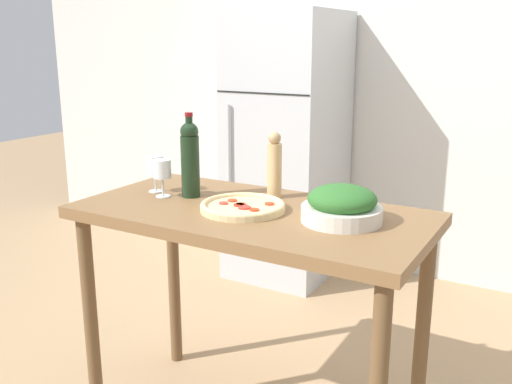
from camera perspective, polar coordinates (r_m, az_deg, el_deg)
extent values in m
cube|color=silver|center=(3.88, 14.78, 10.66)|extent=(6.40, 0.06, 2.60)
cube|color=#B7BCC1|center=(3.79, 3.13, 4.47)|extent=(0.64, 0.70, 1.74)
cube|color=black|center=(3.44, 0.54, 9.86)|extent=(0.63, 0.01, 0.01)
cylinder|color=#B2B2B7|center=(3.61, -2.71, 2.54)|extent=(0.02, 0.02, 0.78)
cube|color=brown|center=(2.13, -0.45, -2.36)|extent=(1.31, 0.66, 0.05)
cylinder|color=brown|center=(2.46, -16.18, -12.38)|extent=(0.06, 0.06, 0.90)
cylinder|color=brown|center=(2.82, -8.22, -8.32)|extent=(0.06, 0.06, 0.90)
cylinder|color=brown|center=(2.34, 16.25, -13.83)|extent=(0.06, 0.06, 0.90)
cylinder|color=black|center=(2.28, -6.59, 2.55)|extent=(0.07, 0.07, 0.25)
sphere|color=black|center=(2.26, -6.69, 6.02)|extent=(0.07, 0.07, 0.07)
cylinder|color=black|center=(2.26, -6.71, 6.76)|extent=(0.03, 0.03, 0.06)
cylinder|color=maroon|center=(2.25, -6.74, 7.71)|extent=(0.03, 0.03, 0.02)
cylinder|color=silver|center=(2.32, -9.27, -0.41)|extent=(0.06, 0.06, 0.00)
cylinder|color=silver|center=(2.31, -9.31, 0.53)|extent=(0.01, 0.01, 0.07)
cylinder|color=white|center=(2.30, -9.39, 2.31)|extent=(0.07, 0.07, 0.07)
cylinder|color=maroon|center=(2.30, -9.36, 1.64)|extent=(0.06, 0.06, 0.02)
cylinder|color=silver|center=(2.41, -9.98, 0.08)|extent=(0.06, 0.06, 0.00)
cylinder|color=silver|center=(2.40, -10.02, 0.99)|extent=(0.01, 0.01, 0.07)
cylinder|color=white|center=(2.38, -10.10, 2.71)|extent=(0.07, 0.07, 0.07)
cylinder|color=maroon|center=(2.39, -10.07, 2.08)|extent=(0.06, 0.06, 0.02)
cylinder|color=tan|center=(2.26, 1.85, 2.12)|extent=(0.06, 0.06, 0.22)
sphere|color=tan|center=(2.23, 1.88, 5.39)|extent=(0.05, 0.05, 0.05)
cylinder|color=silver|center=(1.99, 8.55, -2.19)|extent=(0.28, 0.28, 0.06)
ellipsoid|color=#2D6628|center=(1.98, 8.61, -0.71)|extent=(0.24, 0.24, 0.10)
cylinder|color=#DBC189|center=(2.10, -1.33, -1.63)|extent=(0.31, 0.31, 0.02)
torus|color=#DBC189|center=(2.10, -1.34, -1.33)|extent=(0.31, 0.31, 0.02)
cylinder|color=red|center=(2.13, -3.27, -1.12)|extent=(0.03, 0.03, 0.01)
cylinder|color=red|center=(2.12, 1.36, -1.19)|extent=(0.04, 0.04, 0.01)
cylinder|color=red|center=(2.07, -1.13, -1.57)|extent=(0.05, 0.05, 0.01)
cylinder|color=#E74424|center=(2.11, -1.50, -1.24)|extent=(0.04, 0.04, 0.01)
cylinder|color=red|center=(2.10, -1.70, -1.30)|extent=(0.04, 0.04, 0.01)
cylinder|color=red|center=(2.16, -2.39, -0.84)|extent=(0.04, 0.04, 0.01)
cylinder|color=red|center=(2.04, -0.18, -1.79)|extent=(0.03, 0.03, 0.01)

